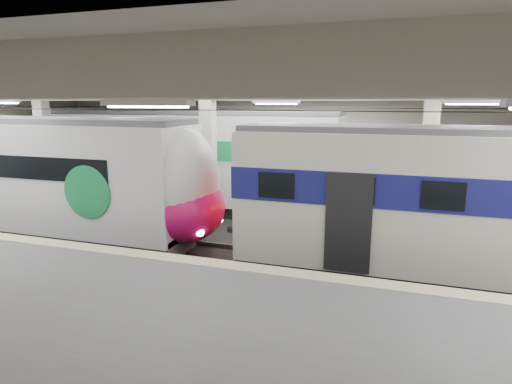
% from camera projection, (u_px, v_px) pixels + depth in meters
% --- Properties ---
extents(station_hall, '(36.00, 24.00, 5.75)m').
position_uv_depth(station_hall, '(238.00, 168.00, 11.34)').
color(station_hall, black).
rests_on(station_hall, ground).
extents(modern_emu, '(13.63, 2.81, 4.40)m').
position_uv_depth(modern_emu, '(62.00, 180.00, 15.44)').
color(modern_emu, silver).
rests_on(modern_emu, ground).
extents(older_rer, '(13.03, 2.88, 4.32)m').
position_uv_depth(older_rer, '(477.00, 206.00, 11.32)').
color(older_rer, beige).
rests_on(older_rer, ground).
extents(far_train, '(14.33, 2.95, 4.56)m').
position_uv_depth(far_train, '(186.00, 159.00, 19.86)').
color(far_train, silver).
rests_on(far_train, ground).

